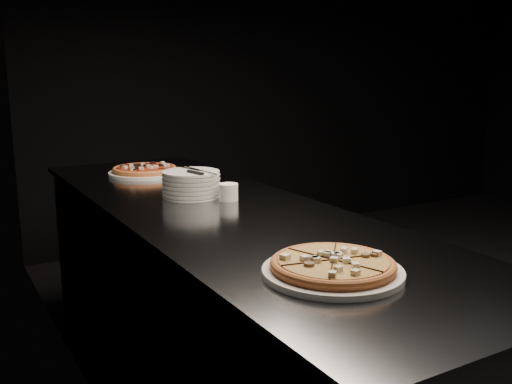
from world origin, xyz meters
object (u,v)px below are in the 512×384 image
plate_stack (191,184)px  ramekin (228,191)px  pizza_mushroom (333,267)px  counter (221,325)px  pizza_tomato (145,170)px  cutlery (195,171)px

plate_stack → ramekin: (0.09, -0.14, -0.02)m
pizza_mushroom → ramekin: 0.87m
counter → ramekin: 0.51m
pizza_mushroom → plate_stack: 0.99m
plate_stack → ramekin: plate_stack is taller
counter → pizza_mushroom: bearing=-95.9°
counter → pizza_mushroom: pizza_mushroom is taller
counter → ramekin: ramekin is taller
pizza_tomato → cutlery: (0.01, -0.57, 0.08)m
pizza_tomato → cutlery: size_ratio=1.41×
pizza_tomato → cutlery: 0.58m
counter → plate_stack: size_ratio=10.91×
pizza_mushroom → cutlery: bearing=85.5°
counter → pizza_tomato: pizza_tomato is taller
plate_stack → ramekin: size_ratio=3.05×
cutlery → plate_stack: bearing=105.1°
cutlery → pizza_mushroom: bearing=-107.0°
plate_stack → cutlery: bearing=-62.4°
pizza_mushroom → plate_stack: size_ratio=1.59×
ramekin → pizza_mushroom: bearing=-100.7°
counter → plate_stack: (-0.01, 0.22, 0.51)m
counter → pizza_tomato: size_ratio=7.18×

